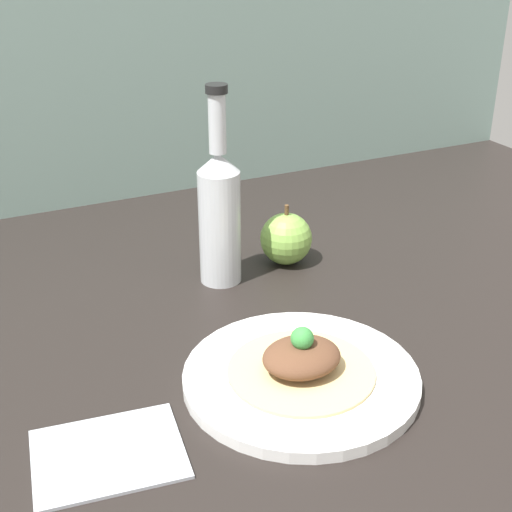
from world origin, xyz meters
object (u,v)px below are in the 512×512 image
object	(u,v)px
plate	(301,376)
cider_bottle	(219,212)
plated_food	(302,360)
apple	(286,239)

from	to	relation	value
plate	cider_bottle	bearing A→B (deg)	86.33
cider_bottle	plated_food	bearing A→B (deg)	-93.67
plate	plated_food	xyz separation A→B (cm)	(0.00, 0.00, 2.27)
cider_bottle	apple	xyz separation A→B (cm)	(11.76, 1.03, -7.10)
plate	apple	world-z (taller)	apple
plate	plated_food	world-z (taller)	plated_food
plated_food	apple	xyz separation A→B (cm)	(13.60, 29.72, 0.92)
plate	apple	bearing A→B (deg)	65.40
apple	cider_bottle	bearing A→B (deg)	-174.98
plated_food	cider_bottle	size ratio (longest dim) A/B	0.59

